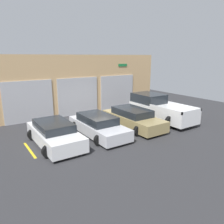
{
  "coord_description": "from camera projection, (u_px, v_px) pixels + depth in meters",
  "views": [
    {
      "loc": [
        -7.42,
        -12.58,
        4.5
      ],
      "look_at": [
        0.0,
        -1.51,
        1.1
      ],
      "focal_mm": 35.0,
      "sensor_mm": 36.0,
      "label": 1
    }
  ],
  "objects": [
    {
      "name": "parking_stripe_left",
      "position": [
        78.0,
        139.0,
        12.21
      ],
      "size": [
        0.12,
        2.2,
        0.01
      ],
      "primitive_type": "cube",
      "color": "gold",
      "rests_on": "ground"
    },
    {
      "name": "shophouse_building",
      "position": [
        78.0,
        85.0,
        17.31
      ],
      "size": [
        14.99,
        0.68,
        4.64
      ],
      "color": "tan",
      "rests_on": "ground"
    },
    {
      "name": "parking_stripe_right",
      "position": [
        148.0,
        124.0,
        15.04
      ],
      "size": [
        0.12,
        2.2,
        0.01
      ],
      "primitive_type": "cube",
      "color": "gold",
      "rests_on": "ground"
    },
    {
      "name": "sedan_side",
      "position": [
        133.0,
        118.0,
        14.21
      ],
      "size": [
        2.16,
        4.68,
        1.24
      ],
      "color": "#9E8956",
      "rests_on": "ground"
    },
    {
      "name": "parking_stripe_far_right",
      "position": [
        173.0,
        118.0,
        16.45
      ],
      "size": [
        0.12,
        2.2,
        0.01
      ],
      "primitive_type": "cube",
      "color": "gold",
      "rests_on": "ground"
    },
    {
      "name": "ground_plane",
      "position": [
        100.0,
        123.0,
        15.24
      ],
      "size": [
        28.0,
        28.0,
        0.0
      ],
      "primitive_type": "plane",
      "color": "#2D2D30"
    },
    {
      "name": "parking_stripe_far_left",
      "position": [
        30.0,
        150.0,
        10.79
      ],
      "size": [
        0.12,
        2.2,
        0.01
      ],
      "primitive_type": "cube",
      "color": "gold",
      "rests_on": "ground"
    },
    {
      "name": "parking_stripe_centre",
      "position": [
        116.0,
        131.0,
        13.62
      ],
      "size": [
        0.12,
        2.2,
        0.01
      ],
      "primitive_type": "cube",
      "color": "gold",
      "rests_on": "ground"
    },
    {
      "name": "pickup_truck",
      "position": [
        159.0,
        109.0,
        15.78
      ],
      "size": [
        2.54,
        5.04,
        1.78
      ],
      "color": "white",
      "rests_on": "ground"
    },
    {
      "name": "sedan_white",
      "position": [
        55.0,
        134.0,
        11.38
      ],
      "size": [
        2.17,
        4.3,
        1.23
      ],
      "color": "white",
      "rests_on": "ground"
    },
    {
      "name": "van_right",
      "position": [
        98.0,
        125.0,
        12.8
      ],
      "size": [
        2.1,
        4.54,
        1.2
      ],
      "color": "silver",
      "rests_on": "ground"
    }
  ]
}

